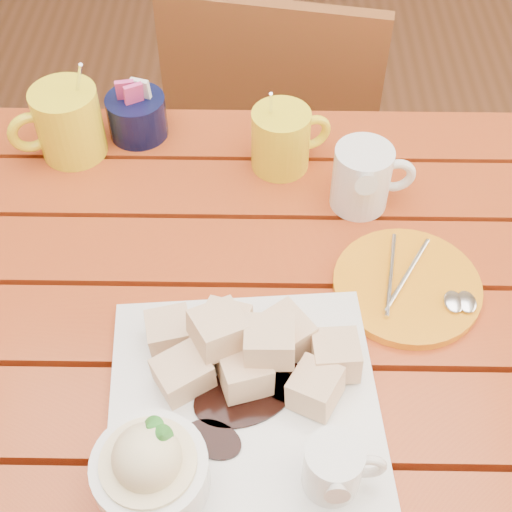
{
  "coord_description": "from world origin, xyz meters",
  "views": [
    {
      "loc": [
        0.05,
        -0.48,
        1.42
      ],
      "look_at": [
        0.04,
        0.04,
        0.82
      ],
      "focal_mm": 50.0,
      "sensor_mm": 36.0,
      "label": 1
    }
  ],
  "objects_px": {
    "dessert_plate": "(225,413)",
    "coffee_mug_left": "(67,122)",
    "chair_far": "(278,140)",
    "table": "(222,373)",
    "orange_saucer": "(408,286)",
    "coffee_mug_right": "(282,138)"
  },
  "relations": [
    {
      "from": "dessert_plate",
      "to": "coffee_mug_left",
      "type": "height_order",
      "value": "coffee_mug_left"
    },
    {
      "from": "dessert_plate",
      "to": "chair_far",
      "type": "relative_size",
      "value": 0.36
    },
    {
      "from": "table",
      "to": "orange_saucer",
      "type": "bearing_deg",
      "value": 13.4
    },
    {
      "from": "coffee_mug_left",
      "to": "coffee_mug_right",
      "type": "distance_m",
      "value": 0.3
    },
    {
      "from": "table",
      "to": "orange_saucer",
      "type": "relative_size",
      "value": 6.78
    },
    {
      "from": "coffee_mug_right",
      "to": "chair_far",
      "type": "xyz_separation_m",
      "value": [
        0.0,
        0.39,
        -0.33
      ]
    },
    {
      "from": "dessert_plate",
      "to": "coffee_mug_left",
      "type": "distance_m",
      "value": 0.49
    },
    {
      "from": "coffee_mug_right",
      "to": "chair_far",
      "type": "bearing_deg",
      "value": 69.04
    },
    {
      "from": "table",
      "to": "dessert_plate",
      "type": "height_order",
      "value": "dessert_plate"
    },
    {
      "from": "coffee_mug_left",
      "to": "coffee_mug_right",
      "type": "bearing_deg",
      "value": -28.52
    },
    {
      "from": "dessert_plate",
      "to": "orange_saucer",
      "type": "distance_m",
      "value": 0.28
    },
    {
      "from": "coffee_mug_left",
      "to": "chair_far",
      "type": "height_order",
      "value": "coffee_mug_left"
    },
    {
      "from": "table",
      "to": "chair_far",
      "type": "xyz_separation_m",
      "value": [
        0.08,
        0.67,
        -0.18
      ]
    },
    {
      "from": "coffee_mug_left",
      "to": "orange_saucer",
      "type": "height_order",
      "value": "coffee_mug_left"
    },
    {
      "from": "orange_saucer",
      "to": "chair_far",
      "type": "relative_size",
      "value": 0.21
    },
    {
      "from": "coffee_mug_left",
      "to": "chair_far",
      "type": "relative_size",
      "value": 0.18
    },
    {
      "from": "orange_saucer",
      "to": "chair_far",
      "type": "distance_m",
      "value": 0.7
    },
    {
      "from": "table",
      "to": "chair_far",
      "type": "height_order",
      "value": "chair_far"
    },
    {
      "from": "coffee_mug_right",
      "to": "chair_far",
      "type": "height_order",
      "value": "coffee_mug_right"
    },
    {
      "from": "chair_far",
      "to": "coffee_mug_left",
      "type": "bearing_deg",
      "value": 61.56
    },
    {
      "from": "table",
      "to": "coffee_mug_left",
      "type": "bearing_deg",
      "value": 126.82
    },
    {
      "from": "dessert_plate",
      "to": "table",
      "type": "bearing_deg",
      "value": 96.01
    }
  ]
}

